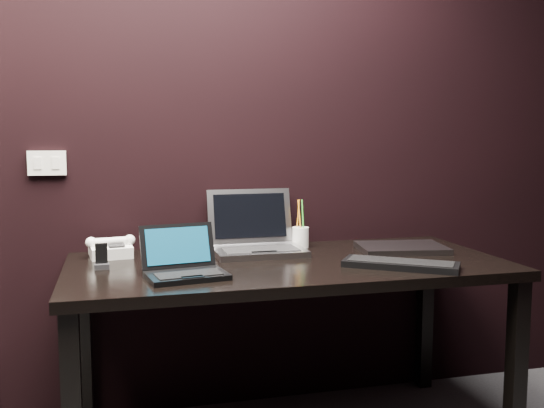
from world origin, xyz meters
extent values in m
plane|color=black|center=(0.00, 1.80, 1.30)|extent=(4.00, 0.00, 4.00)
cube|color=silver|center=(-0.62, 1.79, 1.12)|extent=(0.15, 0.02, 0.10)
cube|color=silver|center=(-0.66, 1.78, 1.12)|extent=(0.03, 0.01, 0.05)
cube|color=silver|center=(-0.58, 1.78, 1.12)|extent=(0.03, 0.01, 0.05)
cube|color=black|center=(0.30, 1.40, 0.72)|extent=(1.70, 0.80, 0.04)
cube|color=black|center=(1.10, 1.05, 0.35)|extent=(0.06, 0.06, 0.70)
cube|color=black|center=(-0.50, 1.75, 0.35)|extent=(0.06, 0.06, 0.70)
cube|color=black|center=(1.10, 1.75, 0.35)|extent=(0.06, 0.06, 0.70)
cube|color=black|center=(-0.12, 1.21, 0.75)|extent=(0.29, 0.23, 0.02)
cube|color=black|center=(-0.12, 1.19, 0.76)|extent=(0.23, 0.14, 0.00)
cube|color=black|center=(-0.11, 1.14, 0.76)|extent=(0.08, 0.04, 0.00)
cube|color=black|center=(-0.14, 1.32, 0.83)|extent=(0.27, 0.10, 0.16)
cube|color=#0A354E|center=(-0.14, 1.32, 0.84)|extent=(0.24, 0.08, 0.13)
cube|color=#96969B|center=(0.22, 1.57, 0.75)|extent=(0.37, 0.27, 0.03)
cube|color=black|center=(0.22, 1.53, 0.77)|extent=(0.31, 0.15, 0.00)
cube|color=#99999E|center=(0.22, 1.46, 0.77)|extent=(0.10, 0.04, 0.00)
cube|color=gray|center=(0.22, 1.73, 0.88)|extent=(0.37, 0.07, 0.23)
cube|color=black|center=(0.22, 1.72, 0.88)|extent=(0.32, 0.05, 0.19)
cube|color=black|center=(0.68, 1.18, 0.75)|extent=(0.43, 0.36, 0.02)
cube|color=black|center=(0.68, 1.18, 0.77)|extent=(0.38, 0.31, 0.00)
cube|color=gray|center=(0.83, 1.49, 0.75)|extent=(0.40, 0.31, 0.02)
cube|color=white|center=(-0.38, 1.66, 0.77)|extent=(0.18, 0.17, 0.07)
cylinder|color=silver|center=(-0.38, 1.65, 0.81)|extent=(0.16, 0.05, 0.03)
sphere|color=white|center=(-0.45, 1.64, 0.81)|extent=(0.05, 0.05, 0.04)
sphere|color=silver|center=(-0.30, 1.66, 0.81)|extent=(0.05, 0.05, 0.04)
cube|color=black|center=(-0.35, 1.62, 0.80)|extent=(0.07, 0.05, 0.01)
cube|color=black|center=(-0.41, 1.45, 0.79)|extent=(0.05, 0.02, 0.09)
cube|color=black|center=(-0.41, 1.44, 0.75)|extent=(0.06, 0.04, 0.02)
cylinder|color=silver|center=(0.43, 1.67, 0.79)|extent=(0.09, 0.09, 0.09)
cylinder|color=orange|center=(0.43, 1.68, 0.89)|extent=(0.01, 0.03, 0.14)
cylinder|color=green|center=(0.44, 1.66, 0.89)|extent=(0.01, 0.02, 0.14)
cylinder|color=black|center=(0.44, 1.68, 0.89)|extent=(0.01, 0.02, 0.14)
cylinder|color=orange|center=(0.43, 1.66, 0.89)|extent=(0.01, 0.03, 0.14)
camera|label=1|loc=(-0.35, -0.85, 1.23)|focal=40.00mm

